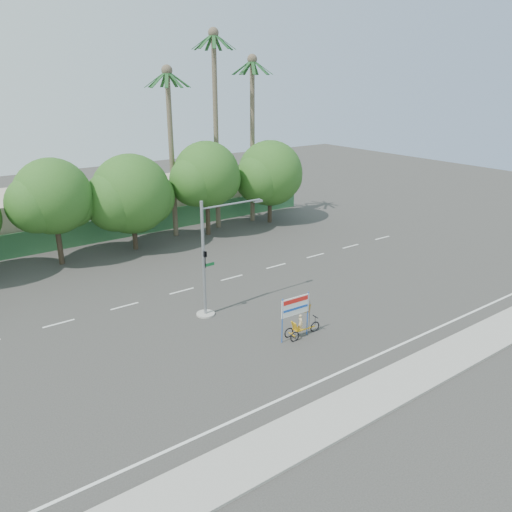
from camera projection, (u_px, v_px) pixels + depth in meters
ground at (279, 329)px, 28.32m from camera, size 120.00×120.00×0.00m
sidewalk_near at (382, 391)px, 22.57m from camera, size 50.00×2.40×0.12m
fence at (130, 226)px, 44.39m from camera, size 38.00×0.08×2.00m
building_right at (185, 196)px, 51.96m from camera, size 14.00×8.00×3.60m
tree_left at (52, 199)px, 36.47m from camera, size 6.66×5.60×8.07m
tree_center at (131, 196)px, 39.97m from camera, size 7.62×6.40×7.85m
tree_right at (206, 177)px, 43.56m from camera, size 6.90×5.80×8.36m
tree_far_right at (270, 175)px, 47.62m from camera, size 7.38×6.20×7.94m
palm_tall at (216, 113)px, 44.07m from camera, size 3.73×3.79×17.45m
palm_mid at (252, 123)px, 46.63m from camera, size 3.73×3.79×15.45m
palm_short at (171, 135)px, 42.13m from camera, size 3.73×3.79×14.45m
traffic_signal at (209, 269)px, 29.16m from camera, size 4.72×1.10×7.00m
trike_billboard at (299, 320)px, 27.08m from camera, size 2.65×0.63×2.60m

